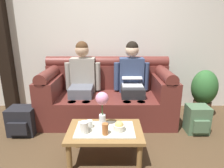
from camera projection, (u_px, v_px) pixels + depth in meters
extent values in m
plane|color=#4C3823|center=(104.00, 166.00, 2.04)|extent=(14.00, 14.00, 0.00)
cube|color=silver|center=(107.00, 26.00, 3.27)|extent=(6.00, 0.12, 2.90)
cube|color=black|center=(0.00, 26.00, 3.14)|extent=(0.20, 0.20, 2.90)
cube|color=maroon|center=(107.00, 107.00, 3.04)|extent=(2.00, 0.88, 0.42)
cube|color=maroon|center=(107.00, 77.00, 3.24)|extent=(2.00, 0.22, 0.40)
cylinder|color=maroon|center=(107.00, 62.00, 3.17)|extent=(2.00, 0.18, 0.18)
cube|color=maroon|center=(50.00, 86.00, 2.94)|extent=(0.28, 0.88, 0.28)
cylinder|color=maroon|center=(49.00, 74.00, 2.89)|extent=(0.18, 0.88, 0.18)
cube|color=maroon|center=(162.00, 86.00, 2.94)|extent=(0.28, 0.88, 0.28)
cylinder|color=maroon|center=(163.00, 74.00, 2.89)|extent=(0.18, 0.88, 0.18)
cube|color=#595B66|center=(81.00, 91.00, 2.90)|extent=(0.34, 0.40, 0.15)
cylinder|color=#595B66|center=(72.00, 116.00, 2.73)|extent=(0.12, 0.12, 0.42)
cylinder|color=#595B66|center=(86.00, 116.00, 2.73)|extent=(0.12, 0.12, 0.42)
cube|color=gray|center=(83.00, 75.00, 3.07)|extent=(0.38, 0.22, 0.54)
cylinder|color=gray|center=(68.00, 77.00, 3.04)|extent=(0.09, 0.09, 0.44)
cylinder|color=gray|center=(97.00, 76.00, 3.04)|extent=(0.09, 0.09, 0.44)
sphere|color=tan|center=(81.00, 50.00, 2.94)|extent=(0.21, 0.21, 0.21)
sphere|color=#472D19|center=(81.00, 47.00, 2.93)|extent=(0.19, 0.19, 0.19)
cube|color=#232326|center=(132.00, 91.00, 2.90)|extent=(0.34, 0.40, 0.15)
cylinder|color=#232326|center=(126.00, 115.00, 2.73)|extent=(0.12, 0.12, 0.42)
cylinder|color=#232326|center=(140.00, 115.00, 2.73)|extent=(0.12, 0.12, 0.42)
cube|color=navy|center=(131.00, 75.00, 3.08)|extent=(0.38, 0.22, 0.54)
cylinder|color=navy|center=(116.00, 76.00, 3.04)|extent=(0.09, 0.09, 0.44)
cylinder|color=navy|center=(146.00, 76.00, 3.05)|extent=(0.09, 0.09, 0.44)
sphere|color=beige|center=(131.00, 50.00, 2.95)|extent=(0.21, 0.21, 0.21)
sphere|color=black|center=(131.00, 47.00, 2.94)|extent=(0.19, 0.19, 0.19)
cube|color=silver|center=(132.00, 85.00, 2.90)|extent=(0.31, 0.22, 0.02)
cube|color=silver|center=(131.00, 76.00, 2.99)|extent=(0.31, 0.21, 0.06)
cube|color=black|center=(131.00, 76.00, 2.99)|extent=(0.27, 0.18, 0.05)
cube|color=olive|center=(104.00, 131.00, 2.07)|extent=(0.81, 0.52, 0.04)
cube|color=beige|center=(104.00, 129.00, 2.06)|extent=(0.63, 0.36, 0.01)
cylinder|color=olive|center=(69.00, 158.00, 1.92)|extent=(0.06, 0.06, 0.32)
cylinder|color=olive|center=(139.00, 158.00, 1.92)|extent=(0.06, 0.06, 0.32)
cylinder|color=olive|center=(76.00, 136.00, 2.32)|extent=(0.06, 0.06, 0.32)
cylinder|color=olive|center=(134.00, 135.00, 2.32)|extent=(0.06, 0.06, 0.32)
cylinder|color=silver|center=(102.00, 121.00, 2.09)|extent=(0.07, 0.07, 0.14)
cylinder|color=#3D7538|center=(102.00, 109.00, 2.05)|extent=(0.01, 0.01, 0.14)
sphere|color=pink|center=(101.00, 98.00, 2.02)|extent=(0.14, 0.14, 0.14)
cylinder|color=silver|center=(119.00, 128.00, 2.02)|extent=(0.12, 0.12, 0.06)
sphere|color=#D8B766|center=(119.00, 126.00, 2.02)|extent=(0.10, 0.10, 0.10)
cylinder|color=white|center=(84.00, 128.00, 1.96)|extent=(0.08, 0.08, 0.13)
cylinder|color=white|center=(89.00, 124.00, 2.07)|extent=(0.06, 0.06, 0.09)
cylinder|color=#B26633|center=(105.00, 129.00, 1.94)|extent=(0.06, 0.06, 0.12)
cube|color=#4C6B4C|center=(196.00, 119.00, 2.67)|extent=(0.29, 0.25, 0.39)
cube|color=#4C6B4C|center=(200.00, 126.00, 2.54)|extent=(0.20, 0.05, 0.17)
cube|color=black|center=(22.00, 121.00, 2.63)|extent=(0.35, 0.28, 0.38)
cube|color=black|center=(17.00, 129.00, 2.48)|extent=(0.25, 0.05, 0.17)
cylinder|color=brown|center=(201.00, 108.00, 3.17)|extent=(0.28, 0.28, 0.26)
ellipsoid|color=#2D602D|center=(204.00, 87.00, 3.07)|extent=(0.40, 0.40, 0.56)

